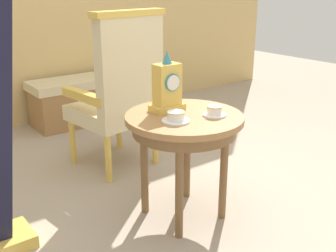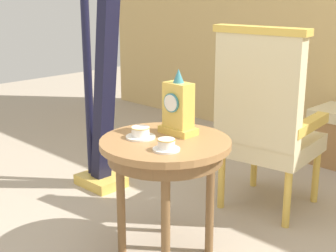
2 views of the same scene
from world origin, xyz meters
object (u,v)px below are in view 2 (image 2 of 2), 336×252
(teacup_left, at_px, (141,133))
(teacup_right, at_px, (166,145))
(side_table, at_px, (165,155))
(mantel_clock, at_px, (178,108))
(armchair, at_px, (265,119))
(harp, at_px, (100,80))

(teacup_left, height_order, teacup_right, teacup_left)
(side_table, xyz_separation_m, teacup_left, (-0.11, -0.06, 0.10))
(teacup_left, bearing_deg, side_table, 30.30)
(mantel_clock, bearing_deg, teacup_left, -114.53)
(teacup_left, relative_size, armchair, 0.13)
(teacup_right, distance_m, mantel_clock, 0.29)
(harp, bearing_deg, teacup_right, -22.61)
(harp, bearing_deg, side_table, -19.20)
(side_table, distance_m, teacup_right, 0.19)
(side_table, relative_size, mantel_clock, 1.94)
(mantel_clock, xyz_separation_m, harp, (-0.90, 0.20, 0.00))
(mantel_clock, bearing_deg, teacup_right, -57.94)
(teacup_left, bearing_deg, armchair, 78.27)
(teacup_right, xyz_separation_m, armchair, (-0.05, 0.89, -0.05))
(side_table, relative_size, teacup_left, 4.39)
(teacup_left, relative_size, mantel_clock, 0.44)
(teacup_right, bearing_deg, armchair, 93.42)
(teacup_left, height_order, mantel_clock, mantel_clock)
(teacup_right, relative_size, mantel_clock, 0.38)
(teacup_right, bearing_deg, side_table, 136.41)
(armchair, xyz_separation_m, harp, (-0.99, -0.46, 0.17))
(side_table, bearing_deg, teacup_right, -43.59)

